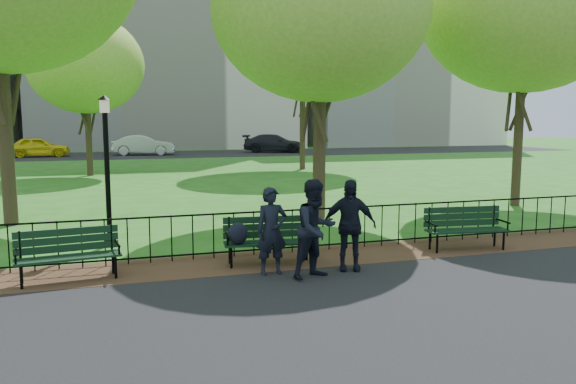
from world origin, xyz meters
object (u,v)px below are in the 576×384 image
object	(u,v)px
tree_mid_e	(525,2)
tree_far_c	(85,64)
park_bench_main	(257,234)
sedan_silver	(144,145)
lamppost	(107,165)
person_left	(272,231)
taxi	(38,147)
sedan_dark	(275,143)
park_bench_right_a	(465,223)
tree_far_e	(303,28)
park_bench_left_a	(68,249)
person_mid	(316,229)
person_right	(349,225)
tree_near_e	(320,9)

from	to	relation	value
tree_mid_e	tree_far_c	xyz separation A→B (m)	(-13.10, 13.86, -0.96)
park_bench_main	sedan_silver	bearing A→B (deg)	97.11
lamppost	tree_mid_e	size ratio (longest dim) A/B	0.36
person_left	taxi	world-z (taller)	person_left
sedan_dark	taxi	bearing A→B (deg)	114.83
park_bench_right_a	person_left	xyz separation A→B (m)	(-4.34, -0.63, 0.22)
tree_mid_e	tree_far_e	bearing A→B (deg)	99.12
tree_mid_e	sedan_dark	world-z (taller)	tree_mid_e
park_bench_left_a	person_mid	distance (m)	4.17
person_left	taxi	size ratio (longest dim) A/B	0.36
park_bench_main	sedan_dark	xyz separation A→B (m)	(10.02, 33.86, 0.15)
lamppost	sedan_dark	world-z (taller)	lamppost
park_bench_main	park_bench_right_a	size ratio (longest dim) A/B	1.00
park_bench_main	park_bench_left_a	bearing A→B (deg)	-173.12
tree_mid_e	tree_far_e	world-z (taller)	tree_far_e
person_left	person_right	size ratio (longest dim) A/B	0.93
park_bench_left_a	park_bench_right_a	distance (m)	7.69
person_right	sedan_silver	distance (m)	34.28
taxi	sedan_dark	size ratio (longest dim) A/B	0.84
lamppost	tree_mid_e	xyz separation A→B (m)	(12.15, 2.10, 4.45)
sedan_silver	park_bench_left_a	bearing A→B (deg)	-175.22
tree_mid_e	person_left	world-z (taller)	tree_mid_e
tree_mid_e	sedan_silver	bearing A→B (deg)	108.82
tree_mid_e	person_left	xyz separation A→B (m)	(-9.44, -5.33, -5.41)
person_right	taxi	size ratio (longest dim) A/B	0.39
person_left	tree_far_c	bearing A→B (deg)	101.01
park_bench_left_a	tree_mid_e	world-z (taller)	tree_mid_e
park_bench_main	park_bench_right_a	xyz separation A→B (m)	(4.43, -0.04, -0.04)
tree_near_e	sedan_dark	xyz separation A→B (m)	(7.18, 29.50, -4.82)
park_bench_left_a	person_right	distance (m)	4.82
park_bench_right_a	tree_mid_e	world-z (taller)	tree_mid_e
lamppost	person_mid	world-z (taller)	lamppost
tree_near_e	tree_mid_e	size ratio (longest dim) A/B	0.90
person_left	taxi	xyz separation A→B (m)	(-7.64, 34.17, -0.05)
park_bench_right_a	person_left	bearing A→B (deg)	-165.21
lamppost	person_left	xyz separation A→B (m)	(2.71, -3.23, -0.97)
tree_near_e	sedan_dark	distance (m)	30.75
tree_near_e	taxi	bearing A→B (deg)	109.61
lamppost	tree_far_e	world-z (taller)	tree_far_e
park_bench_right_a	taxi	bearing A→B (deg)	116.22
sedan_dark	person_right	bearing A→B (deg)	-170.17
park_bench_main	sedan_dark	distance (m)	35.31
taxi	sedan_silver	bearing A→B (deg)	-94.82
tree_near_e	person_left	xyz separation A→B (m)	(-2.75, -5.02, -4.78)
tree_far_e	sedan_dark	distance (m)	16.73
tree_far_e	tree_far_c	bearing A→B (deg)	-178.66
tree_far_e	taxi	distance (m)	21.94
park_bench_left_a	park_bench_right_a	bearing A→B (deg)	-7.52
park_bench_left_a	taxi	xyz separation A→B (m)	(-4.28, 33.51, 0.19)
person_right	park_bench_right_a	bearing A→B (deg)	32.67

